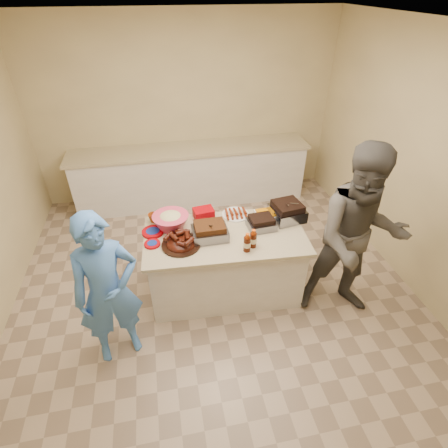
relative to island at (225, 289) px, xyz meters
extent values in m
cube|color=#47230F|center=(-0.16, -0.02, 0.79)|extent=(0.36, 0.28, 0.11)
cube|color=black|center=(0.40, 0.04, 0.79)|extent=(0.30, 0.25, 0.08)
cube|color=gray|center=(0.73, 0.16, 0.79)|extent=(0.38, 0.38, 0.13)
cylinder|color=silver|center=(0.19, 0.34, 0.79)|extent=(0.31, 0.31, 0.05)
cube|color=orange|center=(0.54, 0.22, 0.79)|extent=(0.30, 0.22, 0.08)
cylinder|color=#3A1104|center=(0.16, -0.30, 0.79)|extent=(0.07, 0.07, 0.20)
cylinder|color=#3A1104|center=(0.23, -0.25, 0.79)|extent=(0.07, 0.07, 0.20)
cylinder|color=#DDB206|center=(-0.19, 0.10, 0.79)|extent=(0.05, 0.05, 0.13)
imported|color=silver|center=(-0.08, 0.21, 0.79)|extent=(0.12, 0.05, 0.12)
cylinder|color=#950008|center=(-0.74, 0.17, 0.79)|extent=(0.24, 0.24, 0.03)
cylinder|color=#950008|center=(-0.75, -0.03, 0.79)|extent=(0.17, 0.17, 0.02)
imported|color=#913E10|center=(-0.72, 0.39, 0.79)|extent=(0.11, 0.10, 0.11)
cube|color=#950008|center=(-0.17, 0.36, 0.79)|extent=(0.24, 0.19, 0.11)
imported|color=#4781DB|center=(-1.14, -0.59, 0.00)|extent=(0.98, 1.66, 0.37)
imported|color=#54514B|center=(1.21, -0.50, 0.00)|extent=(1.34, 2.05, 0.72)
camera|label=1|loc=(-0.58, -2.85, 2.98)|focal=28.00mm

